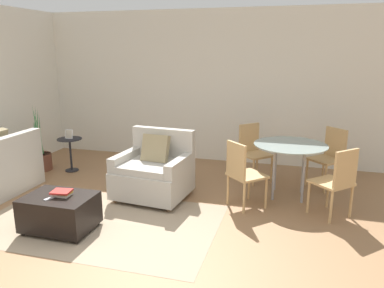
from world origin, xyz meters
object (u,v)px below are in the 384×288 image
Objects in this scene: potted_plant at (40,157)px; dining_chair_far_right at (330,154)px; dining_chair_near_right at (338,179)px; ottoman at (60,211)px; dining_table at (290,151)px; picture_frame at (69,134)px; book_stack at (62,193)px; dining_chair_far_left at (253,148)px; dining_chair_near_left at (242,170)px; armchair at (154,172)px; side_table at (70,148)px; tv_remote_primary at (50,198)px.

dining_chair_far_right is (4.79, 0.49, 0.29)m from potted_plant.
ottoman is at bearing -158.86° from dining_chair_near_right.
dining_chair_far_right is (0.58, 0.58, -0.15)m from dining_table.
picture_frame is (-1.13, 1.97, 0.42)m from ottoman.
book_stack is 0.26× the size of dining_chair_far_right.
dining_chair_near_right is 1.65m from dining_chair_far_left.
picture_frame is 0.17× the size of dining_chair_near_left.
armchair is 0.89× the size of potted_plant.
ottoman is 1.36× the size of side_table.
armchair reaches higher than dining_table.
potted_plant reaches higher than side_table.
dining_chair_far_left is at bearing 7.43° from side_table.
potted_plant reaches higher than tv_remote_primary.
dining_chair_far_left is (1.97, 2.46, 0.09)m from tv_remote_primary.
dining_table is 1.12× the size of dining_chair_near_right.
tv_remote_primary is 0.17× the size of dining_chair_far_right.
book_stack is at bearing -148.07° from dining_chair_near_left.
tv_remote_primary is 0.17× the size of dining_chair_far_left.
book_stack is (-0.64, -1.23, 0.10)m from armchair.
tv_remote_primary is (-0.04, -0.09, 0.20)m from ottoman.
side_table is 0.64× the size of dining_chair_far_right.
dining_chair_far_left reaches higher than picture_frame.
dining_chair_far_right is (3.10, 2.37, 0.29)m from ottoman.
armchair reaches higher than dining_chair_near_left.
ottoman is 5.13× the size of tv_remote_primary.
dining_chair_near_right is (0.58, -0.58, -0.15)m from dining_table.
dining_chair_far_left is (3.62, 0.49, 0.29)m from potted_plant.
potted_plant is 3.67m from dining_chair_far_left.
armchair is 2.42m from dining_chair_near_right.
side_table is at bearing -172.57° from dining_chair_far_left.
tv_remote_primary is at bearing -62.18° from picture_frame.
dining_table is (3.64, -0.18, 0.02)m from picture_frame.
dining_table is (2.56, 1.87, 0.24)m from tv_remote_primary.
dining_chair_far_right is at bearing 45.00° from dining_chair_near_left.
dining_chair_near_left is (3.06, -0.77, -0.13)m from picture_frame.
dining_chair_far_left reaches higher than ottoman.
book_stack is 2.55m from potted_plant.
potted_plant is at bearing -172.27° from dining_chair_far_left.
potted_plant reaches higher than dining_table.
dining_chair_near_left is 1.65m from dining_chair_far_right.
armchair is 1.26m from dining_chair_near_left.
dining_chair_near_left reaches higher than ottoman.
dining_table is 1.12× the size of dining_chair_far_left.
dining_table is at bearing 35.45° from book_stack.
potted_plant is 3.70m from dining_chair_near_left.
picture_frame is (0.56, 0.09, 0.42)m from potted_plant.
dining_chair_near_right is at bearing 22.30° from tv_remote_primary.
side_table is (-1.09, 2.06, -0.02)m from tv_remote_primary.
dining_table is (4.21, -0.09, 0.44)m from potted_plant.
dining_chair_far_left is (-0.58, 0.58, -0.15)m from dining_table.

